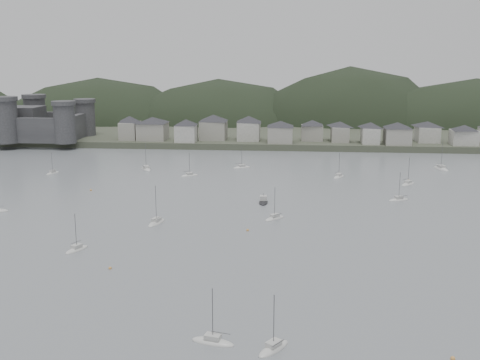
# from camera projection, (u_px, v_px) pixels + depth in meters

# --- Properties ---
(ground) EXTENTS (900.00, 900.00, 0.00)m
(ground) POSITION_uv_depth(u_px,v_px,m) (203.00, 294.00, 109.48)
(ground) COLOR slate
(ground) RESTS_ON ground
(far_shore_land) EXTENTS (900.00, 250.00, 3.00)m
(far_shore_land) POSITION_uv_depth(u_px,v_px,m) (270.00, 120.00, 396.51)
(far_shore_land) COLOR #383D2D
(far_shore_land) RESTS_ON ground
(forested_ridge) EXTENTS (851.55, 103.94, 102.57)m
(forested_ridge) POSITION_uv_depth(u_px,v_px,m) (276.00, 144.00, 373.80)
(forested_ridge) COLOR black
(forested_ridge) RESTS_ON ground
(castle) EXTENTS (66.00, 43.00, 20.00)m
(castle) POSITION_uv_depth(u_px,v_px,m) (21.00, 123.00, 293.19)
(castle) COLOR #343436
(castle) RESTS_ON far_shore_land
(waterfront_town) EXTENTS (451.48, 28.46, 12.92)m
(waterfront_town) POSITION_uv_depth(u_px,v_px,m) (365.00, 130.00, 281.70)
(waterfront_town) COLOR gray
(waterfront_town) RESTS_ON far_shore_land
(sailboat_lead) EXTENTS (6.37, 6.66, 9.58)m
(sailboat_lead) POSITION_uv_depth(u_px,v_px,m) (275.00, 218.00, 159.84)
(sailboat_lead) COLOR silver
(sailboat_lead) RESTS_ON ground
(moored_fleet) EXTENTS (216.14, 159.36, 13.13)m
(moored_fleet) POSITION_uv_depth(u_px,v_px,m) (202.00, 212.00, 166.43)
(moored_fleet) COLOR silver
(moored_fleet) RESTS_ON ground
(motor_launch_far) EXTENTS (2.70, 7.45, 3.79)m
(motor_launch_far) POSITION_uv_depth(u_px,v_px,m) (263.00, 202.00, 177.44)
(motor_launch_far) COLOR black
(motor_launch_far) RESTS_ON ground
(mooring_buoys) EXTENTS (172.26, 128.67, 0.70)m
(mooring_buoys) POSITION_uv_depth(u_px,v_px,m) (260.00, 231.00, 148.73)
(mooring_buoys) COLOR #D09145
(mooring_buoys) RESTS_ON ground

